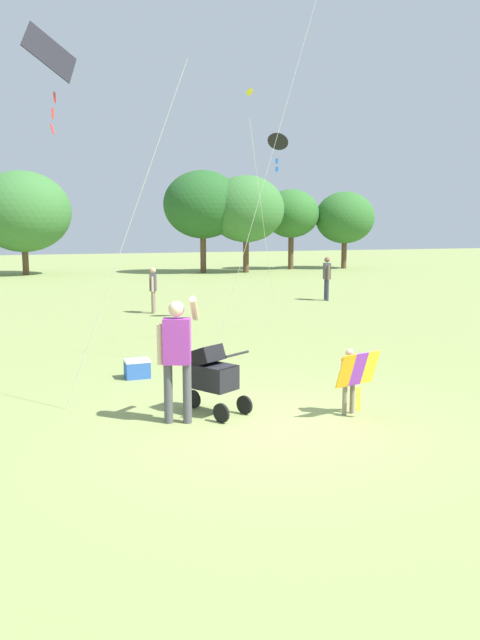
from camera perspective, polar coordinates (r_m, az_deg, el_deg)
ground_plane at (r=8.56m, az=2.50°, el=-9.93°), size 120.00×120.00×0.00m
treeline_distant at (r=36.26m, az=-16.91°, el=9.92°), size 42.30×8.01×6.31m
child_with_butterfly_kite at (r=9.03m, az=10.44°, el=-5.07°), size 0.74×0.43×0.99m
person_adult_flyer at (r=8.48m, az=-5.94°, el=-2.84°), size 0.67×0.52×1.81m
stroller at (r=8.98m, az=-2.62°, el=-5.02°), size 0.84×1.09×1.03m
kite_adult_black at (r=9.54m, az=-17.12°, el=21.88°), size 2.08×1.42×5.58m
kite_green_novelty at (r=17.57m, az=3.56°, el=16.20°), size 2.80×4.20×5.36m
distant_kites_cluster at (r=32.48m, az=-18.69°, el=23.65°), size 20.44×8.03×6.29m
person_red_shirt at (r=23.32m, az=8.17°, el=4.23°), size 0.30×0.52×1.66m
person_sitting_far at (r=19.76m, az=-8.17°, el=3.15°), size 0.30×0.45×1.48m
cooler_box at (r=11.31m, az=-9.65°, el=-4.52°), size 0.45×0.33×0.35m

